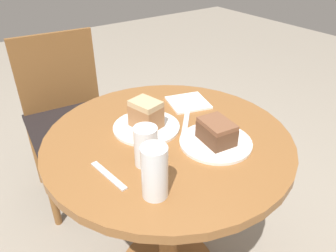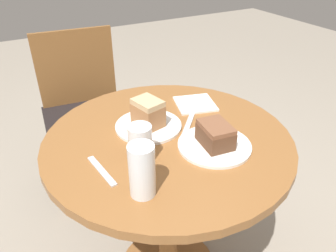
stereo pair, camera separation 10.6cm
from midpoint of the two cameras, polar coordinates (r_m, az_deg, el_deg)
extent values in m
cylinder|color=brown|center=(1.31, -2.39, -15.00)|extent=(0.08, 0.08, 0.65)
cylinder|color=brown|center=(1.09, -2.79, -2.55)|extent=(0.82, 0.82, 0.03)
cylinder|color=brown|center=(1.72, -21.39, -10.68)|extent=(0.04, 0.04, 0.43)
cylinder|color=brown|center=(1.77, -9.01, -7.01)|extent=(0.04, 0.04, 0.43)
cylinder|color=brown|center=(2.02, -23.44, -4.26)|extent=(0.04, 0.04, 0.43)
cylinder|color=brown|center=(2.07, -12.88, -1.34)|extent=(0.04, 0.04, 0.43)
cube|color=black|center=(1.76, -17.81, 0.28)|extent=(0.47, 0.46, 0.03)
cube|color=brown|center=(1.84, -20.43, 8.80)|extent=(0.41, 0.06, 0.41)
cylinder|color=white|center=(1.13, -6.46, -0.27)|extent=(0.23, 0.23, 0.01)
cylinder|color=white|center=(1.05, 5.43, -2.92)|extent=(0.23, 0.23, 0.01)
cube|color=#9E6B42|center=(1.11, -6.59, 1.62)|extent=(0.10, 0.11, 0.08)
cube|color=tan|center=(1.09, -6.74, 3.78)|extent=(0.10, 0.11, 0.02)
cube|color=brown|center=(1.03, 5.53, -1.38)|extent=(0.10, 0.12, 0.06)
cube|color=brown|center=(1.01, 5.63, 0.31)|extent=(0.10, 0.12, 0.01)
cylinder|color=beige|center=(0.95, -7.02, -4.93)|extent=(0.06, 0.06, 0.07)
cylinder|color=white|center=(0.94, -7.12, -3.61)|extent=(0.07, 0.07, 0.12)
cylinder|color=silver|center=(0.84, -6.00, -9.33)|extent=(0.06, 0.06, 0.10)
cylinder|color=white|center=(0.82, -6.09, -8.11)|extent=(0.07, 0.07, 0.15)
cube|color=white|center=(1.28, 1.16, 4.04)|extent=(0.18, 0.18, 0.01)
cube|color=silver|center=(1.16, 0.52, 0.64)|extent=(0.14, 0.15, 0.00)
cube|color=silver|center=(0.94, -13.56, -8.49)|extent=(0.04, 0.16, 0.00)
camera|label=1|loc=(0.05, -92.86, -1.75)|focal=35.00mm
camera|label=2|loc=(0.05, 87.14, 1.75)|focal=35.00mm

